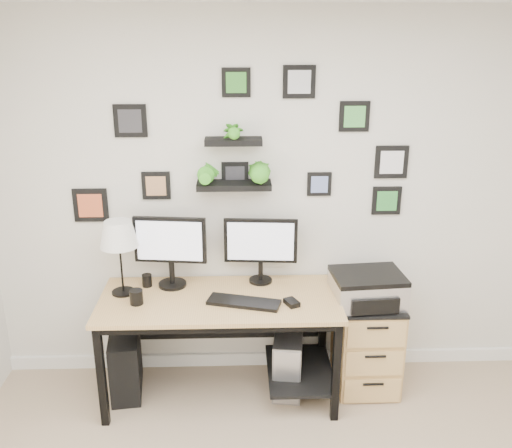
{
  "coord_description": "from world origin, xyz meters",
  "views": [
    {
      "loc": [
        -0.28,
        -1.79,
        2.48
      ],
      "look_at": [
        -0.16,
        1.83,
        1.2
      ],
      "focal_mm": 40.0,
      "sensor_mm": 36.0,
      "label": 1
    }
  ],
  "objects_px": {
    "monitor_left": "(170,247)",
    "pc_tower_black": "(126,362)",
    "file_cabinet": "(366,342)",
    "monitor_right": "(261,245)",
    "pc_tower_grey": "(288,361)",
    "mug": "(136,297)",
    "printer": "(367,288)",
    "desk": "(225,312)",
    "table_lamp": "(119,236)"
  },
  "relations": [
    {
      "from": "pc_tower_grey",
      "to": "file_cabinet",
      "type": "distance_m",
      "value": 0.57
    },
    {
      "from": "desk",
      "to": "monitor_left",
      "type": "height_order",
      "value": "monitor_left"
    },
    {
      "from": "mug",
      "to": "table_lamp",
      "type": "bearing_deg",
      "value": 125.47
    },
    {
      "from": "desk",
      "to": "pc_tower_grey",
      "type": "xyz_separation_m",
      "value": [
        0.44,
        0.02,
        -0.41
      ]
    },
    {
      "from": "pc_tower_grey",
      "to": "desk",
      "type": "bearing_deg",
      "value": -176.73
    },
    {
      "from": "desk",
      "to": "monitor_right",
      "type": "bearing_deg",
      "value": 39.87
    },
    {
      "from": "monitor_right",
      "to": "mug",
      "type": "height_order",
      "value": "monitor_right"
    },
    {
      "from": "mug",
      "to": "file_cabinet",
      "type": "bearing_deg",
      "value": 5.73
    },
    {
      "from": "desk",
      "to": "printer",
      "type": "xyz_separation_m",
      "value": [
        0.97,
        0.02,
        0.15
      ]
    },
    {
      "from": "pc_tower_black",
      "to": "file_cabinet",
      "type": "bearing_deg",
      "value": -6.27
    },
    {
      "from": "monitor_left",
      "to": "pc_tower_grey",
      "type": "relative_size",
      "value": 1.09
    },
    {
      "from": "mug",
      "to": "file_cabinet",
      "type": "xyz_separation_m",
      "value": [
        1.57,
        0.16,
        -0.46
      ]
    },
    {
      "from": "mug",
      "to": "file_cabinet",
      "type": "relative_size",
      "value": 0.15
    },
    {
      "from": "table_lamp",
      "to": "mug",
      "type": "relative_size",
      "value": 5.29
    },
    {
      "from": "mug",
      "to": "file_cabinet",
      "type": "height_order",
      "value": "mug"
    },
    {
      "from": "desk",
      "to": "monitor_right",
      "type": "height_order",
      "value": "monitor_right"
    },
    {
      "from": "monitor_right",
      "to": "pc_tower_grey",
      "type": "bearing_deg",
      "value": -43.84
    },
    {
      "from": "monitor_left",
      "to": "monitor_right",
      "type": "distance_m",
      "value": 0.62
    },
    {
      "from": "monitor_left",
      "to": "monitor_right",
      "type": "xyz_separation_m",
      "value": [
        0.62,
        0.05,
        -0.02
      ]
    },
    {
      "from": "monitor_left",
      "to": "desk",
      "type": "bearing_deg",
      "value": -23.44
    },
    {
      "from": "desk",
      "to": "pc_tower_grey",
      "type": "relative_size",
      "value": 3.47
    },
    {
      "from": "desk",
      "to": "monitor_left",
      "type": "relative_size",
      "value": 3.17
    },
    {
      "from": "monitor_right",
      "to": "file_cabinet",
      "type": "bearing_deg",
      "value": -11.23
    },
    {
      "from": "pc_tower_grey",
      "to": "file_cabinet",
      "type": "height_order",
      "value": "file_cabinet"
    },
    {
      "from": "mug",
      "to": "printer",
      "type": "xyz_separation_m",
      "value": [
        1.54,
        0.12,
        -0.02
      ]
    },
    {
      "from": "monitor_right",
      "to": "mug",
      "type": "distance_m",
      "value": 0.91
    },
    {
      "from": "file_cabinet",
      "to": "printer",
      "type": "distance_m",
      "value": 0.45
    },
    {
      "from": "printer",
      "to": "mug",
      "type": "bearing_deg",
      "value": -175.56
    },
    {
      "from": "mug",
      "to": "printer",
      "type": "height_order",
      "value": "printer"
    },
    {
      "from": "monitor_left",
      "to": "printer",
      "type": "bearing_deg",
      "value": -5.98
    },
    {
      "from": "monitor_left",
      "to": "table_lamp",
      "type": "height_order",
      "value": "table_lamp"
    },
    {
      "from": "pc_tower_black",
      "to": "monitor_right",
      "type": "bearing_deg",
      "value": 3.27
    },
    {
      "from": "desk",
      "to": "table_lamp",
      "type": "distance_m",
      "value": 0.88
    },
    {
      "from": "table_lamp",
      "to": "mug",
      "type": "bearing_deg",
      "value": -54.53
    },
    {
      "from": "pc_tower_grey",
      "to": "monitor_right",
      "type": "bearing_deg",
      "value": 136.16
    },
    {
      "from": "pc_tower_black",
      "to": "file_cabinet",
      "type": "xyz_separation_m",
      "value": [
        1.71,
        0.03,
        0.11
      ]
    },
    {
      "from": "table_lamp",
      "to": "pc_tower_black",
      "type": "relative_size",
      "value": 1.15
    },
    {
      "from": "desk",
      "to": "pc_tower_black",
      "type": "distance_m",
      "value": 0.82
    },
    {
      "from": "monitor_left",
      "to": "mug",
      "type": "xyz_separation_m",
      "value": [
        -0.2,
        -0.26,
        -0.25
      ]
    },
    {
      "from": "pc_tower_black",
      "to": "pc_tower_grey",
      "type": "bearing_deg",
      "value": -7.46
    },
    {
      "from": "desk",
      "to": "printer",
      "type": "bearing_deg",
      "value": 1.19
    },
    {
      "from": "pc_tower_black",
      "to": "file_cabinet",
      "type": "relative_size",
      "value": 0.67
    },
    {
      "from": "desk",
      "to": "monitor_right",
      "type": "xyz_separation_m",
      "value": [
        0.25,
        0.21,
        0.4
      ]
    },
    {
      "from": "table_lamp",
      "to": "mug",
      "type": "xyz_separation_m",
      "value": [
        0.12,
        -0.16,
        -0.37
      ]
    },
    {
      "from": "mug",
      "to": "pc_tower_black",
      "type": "xyz_separation_m",
      "value": [
        -0.14,
        0.13,
        -0.58
      ]
    },
    {
      "from": "pc_tower_grey",
      "to": "table_lamp",
      "type": "bearing_deg",
      "value": 178.04
    },
    {
      "from": "monitor_right",
      "to": "pc_tower_black",
      "type": "relative_size",
      "value": 1.13
    },
    {
      "from": "monitor_left",
      "to": "pc_tower_black",
      "type": "xyz_separation_m",
      "value": [
        -0.34,
        -0.13,
        -0.82
      ]
    },
    {
      "from": "monitor_right",
      "to": "pc_tower_black",
      "type": "distance_m",
      "value": 1.26
    },
    {
      "from": "monitor_left",
      "to": "file_cabinet",
      "type": "distance_m",
      "value": 1.54
    }
  ]
}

